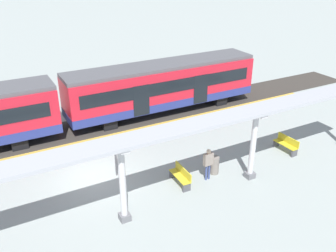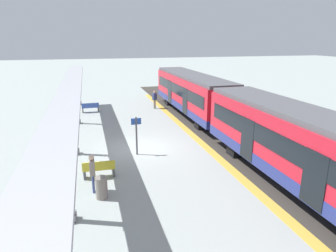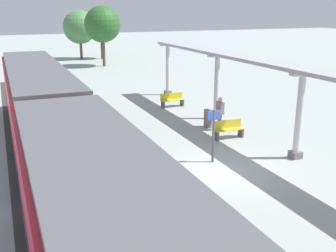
% 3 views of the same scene
% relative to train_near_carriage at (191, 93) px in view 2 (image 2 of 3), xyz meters
% --- Properties ---
extents(ground_plane, '(176.00, 176.00, 0.00)m').
position_rel_train_near_carriage_xyz_m(ground_plane, '(5.76, 7.25, -1.83)').
color(ground_plane, '#96A09D').
extents(tactile_edge_strip, '(0.51, 35.31, 0.01)m').
position_rel_train_near_carriage_xyz_m(tactile_edge_strip, '(1.85, 7.25, -1.83)').
color(tactile_edge_strip, gold).
rests_on(tactile_edge_strip, ground).
extents(trackbed, '(3.20, 47.31, 0.01)m').
position_rel_train_near_carriage_xyz_m(trackbed, '(-0.01, 7.25, -1.83)').
color(trackbed, '#38332D').
rests_on(trackbed, ground).
extents(train_near_carriage, '(2.65, 13.45, 3.48)m').
position_rel_train_near_carriage_xyz_m(train_near_carriage, '(0.00, 0.00, 0.00)').
color(train_near_carriage, red).
rests_on(train_near_carriage, ground).
extents(train_far_carriage, '(2.65, 13.45, 3.48)m').
position_rel_train_near_carriage_xyz_m(train_far_carriage, '(0.00, 14.03, 0.00)').
color(train_far_carriage, red).
rests_on(train_far_carriage, ground).
extents(canopy_pillar_nearest, '(1.10, 0.44, 3.59)m').
position_rel_train_near_carriage_xyz_m(canopy_pillar_nearest, '(9.48, -6.67, -0.01)').
color(canopy_pillar_nearest, slate).
rests_on(canopy_pillar_nearest, ground).
extents(canopy_pillar_second, '(1.10, 0.44, 3.59)m').
position_rel_train_near_carriage_xyz_m(canopy_pillar_second, '(9.48, 0.54, -0.01)').
color(canopy_pillar_second, slate).
rests_on(canopy_pillar_second, ground).
extents(canopy_pillar_third, '(1.10, 0.44, 3.59)m').
position_rel_train_near_carriage_xyz_m(canopy_pillar_third, '(9.48, 7.21, -0.01)').
color(canopy_pillar_third, slate).
rests_on(canopy_pillar_third, ground).
extents(canopy_pillar_fourth, '(1.10, 0.44, 3.59)m').
position_rel_train_near_carriage_xyz_m(canopy_pillar_fourth, '(9.48, 13.93, -0.01)').
color(canopy_pillar_fourth, slate).
rests_on(canopy_pillar_fourth, ground).
extents(canopy_beam, '(1.20, 28.37, 0.16)m').
position_rel_train_near_carriage_xyz_m(canopy_beam, '(9.48, 7.12, 1.84)').
color(canopy_beam, '#A8AAB2').
rests_on(canopy_beam, canopy_pillar_nearest).
extents(bench_mid_platform, '(1.51, 0.48, 0.86)m').
position_rel_train_near_carriage_xyz_m(bench_mid_platform, '(8.30, 10.64, -1.39)').
color(bench_mid_platform, gold).
rests_on(bench_mid_platform, ground).
extents(bench_far_end, '(1.51, 0.49, 0.86)m').
position_rel_train_near_carriage_xyz_m(bench_far_end, '(8.44, -2.99, -1.39)').
color(bench_far_end, '#3653A6').
rests_on(bench_far_end, ground).
extents(trash_bin, '(0.48, 0.48, 0.94)m').
position_rel_train_near_carriage_xyz_m(trash_bin, '(8.28, 12.59, -1.36)').
color(trash_bin, gray).
rests_on(trash_bin, ground).
extents(platform_info_sign, '(0.56, 0.10, 2.20)m').
position_rel_train_near_carriage_xyz_m(platform_info_sign, '(6.09, 8.16, -0.50)').
color(platform_info_sign, '#4C4C51').
rests_on(platform_info_sign, ground).
extents(passenger_waiting_near_edge, '(0.51, 0.48, 1.67)m').
position_rel_train_near_carriage_xyz_m(passenger_waiting_near_edge, '(2.55, -3.02, -0.78)').
color(passenger_waiting_near_edge, gray).
rests_on(passenger_waiting_near_edge, ground).
extents(passenger_by_the_benches, '(0.23, 0.49, 1.69)m').
position_rel_train_near_carriage_xyz_m(passenger_by_the_benches, '(8.60, 11.98, -0.77)').
color(passenger_by_the_benches, '#3B497F').
rests_on(passenger_by_the_benches, ground).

